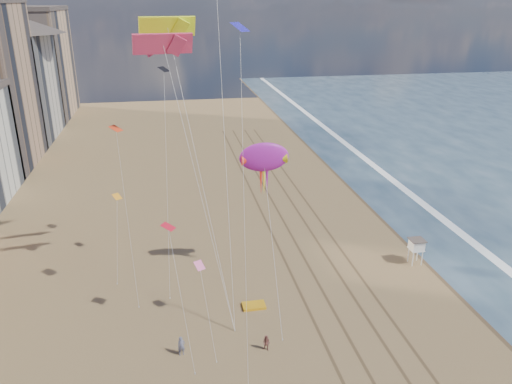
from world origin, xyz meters
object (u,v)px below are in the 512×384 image
show_kite (264,158)px  kite_flyer_b (266,343)px  kite_flyer_a (181,346)px  lifeguard_stand (417,245)px  grounded_kite (254,306)px

show_kite → kite_flyer_b: 18.33m
kite_flyer_a → kite_flyer_b: (7.30, -0.72, -0.15)m
lifeguard_stand → show_kite: 20.89m
kite_flyer_b → grounded_kite: bearing=125.5°
grounded_kite → lifeguard_stand: bearing=14.2°
show_kite → kite_flyer_a: size_ratio=9.75×
show_kite → kite_flyer_b: bearing=-99.9°
kite_flyer_a → kite_flyer_b: kite_flyer_a is taller
kite_flyer_b → show_kite: bearing=116.1°
kite_flyer_a → grounded_kite: bearing=27.1°
show_kite → kite_flyer_b: show_kite is taller
show_kite → kite_flyer_b: size_ratio=11.74×
lifeguard_stand → show_kite: size_ratio=0.18×
kite_flyer_b → lifeguard_stand: bearing=67.0°
show_kite → kite_flyer_a: show_kite is taller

